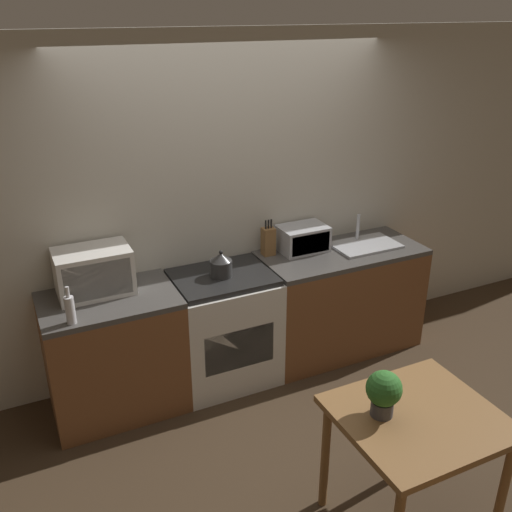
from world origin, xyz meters
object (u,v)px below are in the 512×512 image
object	(u,v)px
stove_range	(224,328)
kettle	(221,265)
dining_table	(417,431)
microwave	(94,271)
toaster_oven	(303,238)
bottle	(70,309)

from	to	relation	value
stove_range	kettle	xyz separation A→B (m)	(-0.01, -0.01, 0.54)
stove_range	kettle	distance (m)	0.54
dining_table	microwave	bearing A→B (deg)	124.56
toaster_oven	bottle	bearing A→B (deg)	-168.35
stove_range	bottle	world-z (taller)	bottle
bottle	toaster_oven	distance (m)	1.93
stove_range	dining_table	size ratio (longest dim) A/B	1.09
toaster_oven	dining_table	world-z (taller)	toaster_oven
bottle	toaster_oven	world-z (taller)	bottle
stove_range	kettle	world-z (taller)	kettle
toaster_oven	microwave	bearing A→B (deg)	-178.93
kettle	bottle	size ratio (longest dim) A/B	0.80
kettle	dining_table	distance (m)	1.81
microwave	toaster_oven	bearing A→B (deg)	1.07
toaster_oven	kettle	bearing A→B (deg)	-168.32
stove_range	microwave	xyz separation A→B (m)	(-0.90, 0.12, 0.61)
microwave	toaster_oven	xyz separation A→B (m)	(1.67, 0.03, -0.06)
microwave	toaster_oven	world-z (taller)	microwave
bottle	dining_table	distance (m)	2.16
kettle	microwave	world-z (taller)	microwave
bottle	stove_range	bearing A→B (deg)	11.93
bottle	toaster_oven	size ratio (longest dim) A/B	0.66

